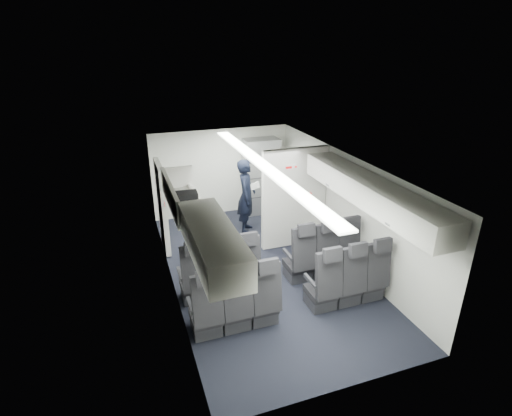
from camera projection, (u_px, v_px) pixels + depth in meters
cabin_shell at (263, 217)px, 7.28m from camera, size 3.41×6.01×2.16m
seat_row_front at (273, 266)px, 7.09m from camera, size 3.33×0.56×1.24m
seat_row_mid at (294, 294)px, 6.31m from camera, size 3.33×0.56×1.24m
overhead_bin_left_rear at (213, 242)px, 4.83m from camera, size 0.53×1.80×0.40m
overhead_bin_left_front_open at (184, 201)px, 6.38m from camera, size 0.64×1.70×0.72m
overhead_bin_right_rear at (404, 212)px, 5.68m from camera, size 0.53×1.80×0.40m
overhead_bin_right_front at (341, 175)px, 7.20m from camera, size 0.53×1.70×0.40m
bulkhead_partition at (294, 198)px, 8.29m from camera, size 1.40×0.15×2.13m
galley_unit at (261, 176)px, 10.00m from camera, size 0.85×0.52×1.90m
boarding_door at (162, 206)px, 8.19m from camera, size 0.12×1.27×1.86m
flight_attendant at (246, 196)px, 8.99m from camera, size 0.63×0.74×1.71m
carry_on_bag at (186, 199)px, 6.23m from camera, size 0.38×0.28×0.22m
papers at (255, 186)px, 8.91m from camera, size 0.21×0.02×0.15m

